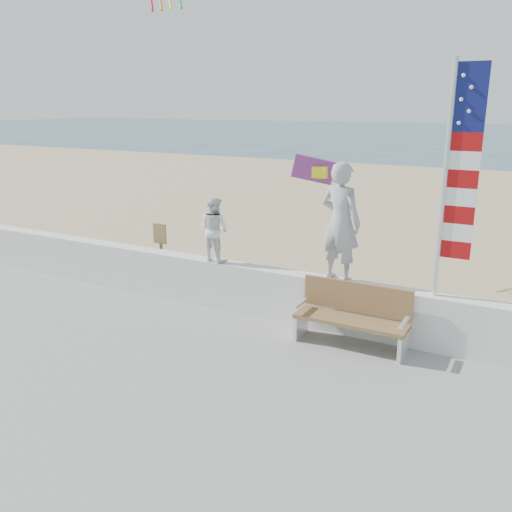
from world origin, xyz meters
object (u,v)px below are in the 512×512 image
(adult, at_px, (341,222))
(flag, at_px, (455,172))
(child, at_px, (214,229))
(bench, at_px, (353,315))

(adult, bearing_deg, flag, -165.64)
(adult, height_order, flag, flag)
(flag, bearing_deg, adult, 179.99)
(adult, distance_m, flag, 1.93)
(child, xyz_separation_m, flag, (4.15, -0.00, 1.31))
(adult, relative_size, child, 1.63)
(adult, relative_size, bench, 1.10)
(child, xyz_separation_m, bench, (2.88, -0.45, -1.00))
(child, bearing_deg, adult, -170.78)
(child, height_order, flag, flag)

